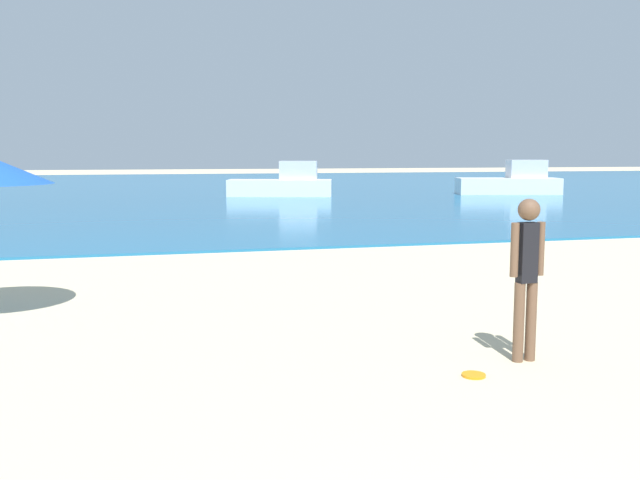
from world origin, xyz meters
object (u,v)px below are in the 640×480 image
at_px(frisbee, 474,375).
at_px(boat_near, 512,182).
at_px(boat_far, 284,184).
at_px(person_standing, 527,270).

relative_size(frisbee, boat_near, 0.04).
bearing_deg(frisbee, boat_far, 82.02).
bearing_deg(boat_far, person_standing, 99.82).
height_order(frisbee, boat_near, boat_near).
bearing_deg(boat_near, boat_far, 8.23).
xyz_separation_m(person_standing, frisbee, (-0.75, -0.34, -0.96)).
height_order(boat_near, boat_far, boat_near).
relative_size(boat_near, boat_far, 1.02).
height_order(person_standing, boat_far, boat_far).
bearing_deg(boat_far, frisbee, 98.40).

